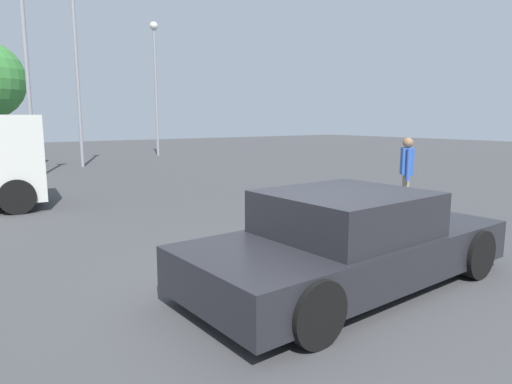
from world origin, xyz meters
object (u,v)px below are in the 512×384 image
(sedan_foreground, at_px, (349,242))
(light_post_near, at_px, (75,43))
(dog, at_px, (401,223))
(pedestrian, at_px, (407,168))
(light_post_mid, at_px, (25,46))
(light_post_far, at_px, (155,68))

(sedan_foreground, xyz_separation_m, light_post_near, (1.13, 16.48, 4.62))
(sedan_foreground, bearing_deg, dog, 21.22)
(pedestrian, height_order, light_post_mid, light_post_mid)
(light_post_mid, height_order, light_post_far, light_post_far)
(dog, relative_size, light_post_mid, 0.09)
(dog, bearing_deg, light_post_near, 156.06)
(light_post_mid, bearing_deg, pedestrian, -62.22)
(light_post_near, xyz_separation_m, light_post_mid, (-2.43, -3.27, -0.75))
(dog, bearing_deg, sedan_foreground, -95.47)
(pedestrian, relative_size, light_post_mid, 0.25)
(sedan_foreground, xyz_separation_m, light_post_far, (6.24, 20.25, 4.29))
(pedestrian, bearing_deg, light_post_near, -31.32)
(sedan_foreground, bearing_deg, light_post_far, 70.69)
(light_post_near, distance_m, light_post_mid, 4.14)
(dog, relative_size, pedestrian, 0.36)
(dog, bearing_deg, light_post_far, 139.98)
(light_post_far, bearing_deg, dog, -101.13)
(light_post_mid, relative_size, light_post_far, 0.90)
(light_post_near, height_order, light_post_mid, light_post_near)
(dog, xyz_separation_m, light_post_near, (-1.34, 15.41, 4.93))
(dog, distance_m, light_post_far, 20.09)
(light_post_mid, bearing_deg, light_post_near, 53.37)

